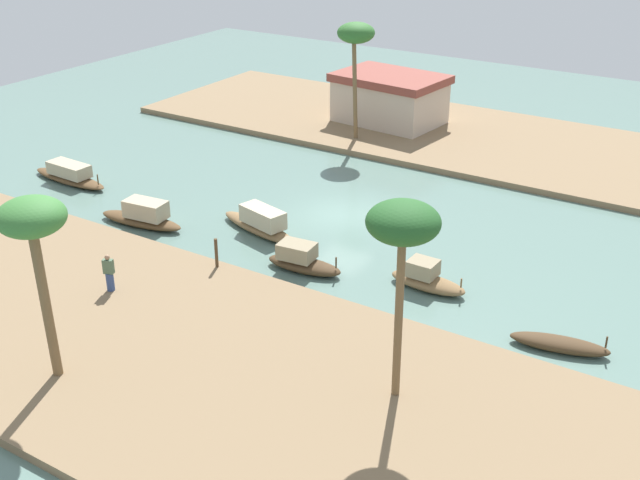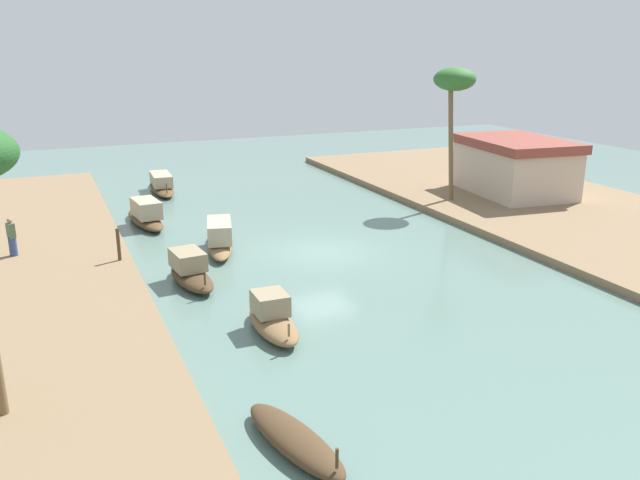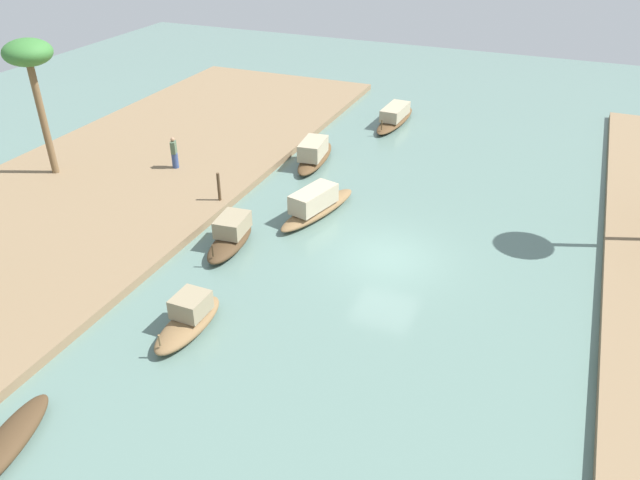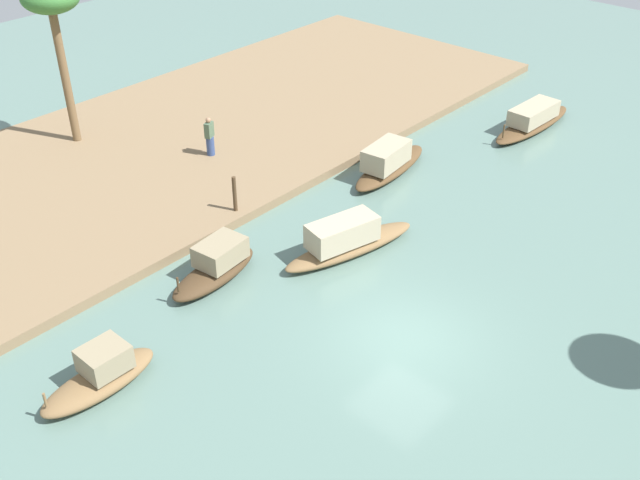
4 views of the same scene
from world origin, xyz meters
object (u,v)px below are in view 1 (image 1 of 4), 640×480
at_px(sampan_upstream_small, 69,175).
at_px(palm_tree_left_near, 33,226).
at_px(sampan_near_left_bank, 261,223).
at_px(person_on_near_bank, 109,274).
at_px(sampan_downstream_large, 427,279).
at_px(sampan_with_red_awning, 559,344).
at_px(mooring_post, 216,253).
at_px(palm_tree_left_far, 403,228).
at_px(palm_tree_right_tall, 356,36).
at_px(riverside_building, 390,98).
at_px(sampan_midstream, 143,216).
at_px(sampan_foreground, 302,260).

height_order(sampan_upstream_small, palm_tree_left_near, palm_tree_left_near).
bearing_deg(sampan_near_left_bank, person_on_near_bank, -85.72).
bearing_deg(sampan_downstream_large, palm_tree_left_near, -120.18).
bearing_deg(sampan_with_red_awning, sampan_near_left_bank, 158.96).
bearing_deg(mooring_post, sampan_near_left_bank, 101.39).
bearing_deg(sampan_near_left_bank, sampan_upstream_small, -164.74).
distance_m(sampan_with_red_awning, person_on_near_bank, 17.33).
relative_size(sampan_downstream_large, sampan_near_left_bank, 0.65).
bearing_deg(palm_tree_left_far, mooring_post, 159.53).
bearing_deg(sampan_upstream_small, sampan_near_left_bank, 3.64).
bearing_deg(palm_tree_right_tall, sampan_with_red_awning, -41.86).
bearing_deg(person_on_near_bank, palm_tree_left_near, -83.70).
relative_size(sampan_near_left_bank, palm_tree_right_tall, 0.72).
height_order(mooring_post, palm_tree_left_far, palm_tree_left_far).
height_order(sampan_near_left_bank, palm_tree_right_tall, palm_tree_right_tall).
xyz_separation_m(mooring_post, riverside_building, (-3.58, 22.16, 0.93)).
xyz_separation_m(sampan_downstream_large, palm_tree_right_tall, (-11.72, 14.29, 6.12)).
distance_m(sampan_midstream, palm_tree_left_far, 18.48).
bearing_deg(mooring_post, sampan_foreground, 37.50).
bearing_deg(sampan_downstream_large, sampan_foreground, -163.96).
bearing_deg(sampan_upstream_small, person_on_near_bank, -32.67).
distance_m(person_on_near_bank, palm_tree_right_tall, 22.44).
relative_size(sampan_near_left_bank, mooring_post, 3.90).
bearing_deg(sampan_downstream_large, palm_tree_right_tall, 130.30).
relative_size(person_on_near_bank, riverside_building, 0.22).
distance_m(sampan_near_left_bank, palm_tree_right_tall, 15.13).
distance_m(sampan_upstream_small, person_on_near_bank, 13.71).
bearing_deg(sampan_upstream_small, sampan_downstream_large, 1.31).
height_order(sampan_with_red_awning, sampan_downstream_large, sampan_downstream_large).
relative_size(sampan_with_red_awning, palm_tree_left_near, 0.57).
relative_size(sampan_upstream_small, sampan_near_left_bank, 1.06).
distance_m(sampan_midstream, palm_tree_left_near, 13.79).
bearing_deg(sampan_foreground, sampan_midstream, 175.46).
xyz_separation_m(sampan_midstream, riverside_building, (2.51, 20.19, 1.41)).
distance_m(sampan_with_red_awning, palm_tree_right_tall, 24.62).
bearing_deg(person_on_near_bank, palm_tree_left_far, -21.93).
xyz_separation_m(sampan_near_left_bank, riverside_building, (-2.72, 17.87, 1.40)).
relative_size(sampan_upstream_small, palm_tree_right_tall, 0.76).
bearing_deg(sampan_near_left_bank, palm_tree_left_near, -70.22).
height_order(sampan_midstream, sampan_foreground, sampan_midstream).
height_order(person_on_near_bank, mooring_post, person_on_near_bank).
height_order(sampan_downstream_large, sampan_near_left_bank, sampan_near_left_bank).
bearing_deg(sampan_with_red_awning, mooring_post, 175.83).
distance_m(sampan_downstream_large, palm_tree_left_far, 9.77).
height_order(person_on_near_bank, riverside_building, riverside_building).
bearing_deg(palm_tree_right_tall, person_on_near_bank, -86.24).
height_order(sampan_foreground, palm_tree_left_near, palm_tree_left_near).
bearing_deg(palm_tree_left_near, sampan_upstream_small, 136.87).
relative_size(sampan_near_left_bank, palm_tree_left_near, 0.80).
bearing_deg(palm_tree_right_tall, sampan_foreground, -67.32).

